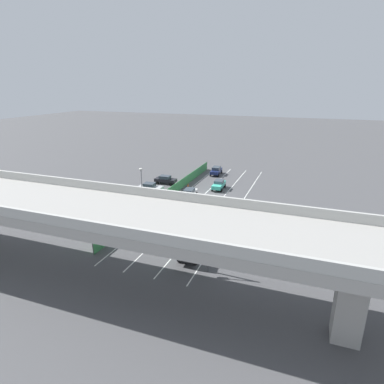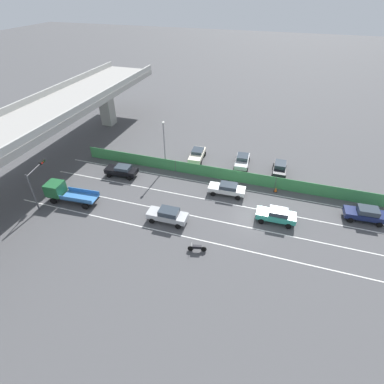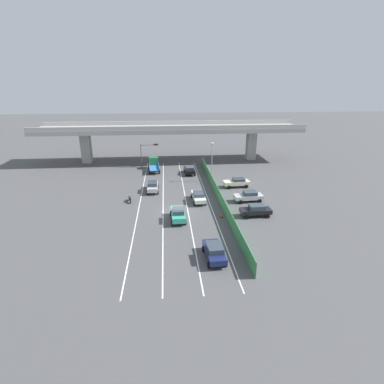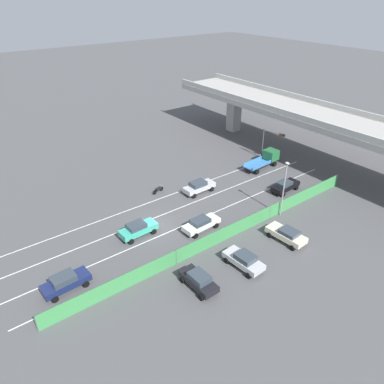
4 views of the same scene
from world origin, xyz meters
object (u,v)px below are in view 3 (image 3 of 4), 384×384
Objects in this scene: car_sedan_navy at (214,251)px; car_taxi_teal at (178,214)px; car_sedan_silver at (153,186)px; traffic_cone at (221,215)px; car_sedan_black at (190,170)px; parked_sedan_dark at (256,210)px; parked_wagon_silver at (249,196)px; motorcycle at (130,199)px; traffic_light at (147,150)px; street_lamp at (212,158)px; flatbed_truck_blue at (154,164)px; parked_sedan_cream at (237,182)px; car_sedan_white at (198,196)px.

car_taxi_teal is (-3.35, 9.71, 0.00)m from car_sedan_navy.
car_sedan_silver is 6.82× the size of traffic_cone.
car_sedan_black is 1.02× the size of car_taxi_teal.
parked_wagon_silver is at bearing 84.84° from parked_sedan_dark.
traffic_light is (1.85, 20.33, 3.22)m from motorcycle.
flatbed_truck_blue is at bearing 139.96° from street_lamp.
street_lamp reaches higher than parked_sedan_dark.
motorcycle is (-3.38, -4.53, -0.48)m from car_sedan_silver.
flatbed_truck_blue is 1.40× the size of parked_sedan_cream.
car_sedan_white is 23.05m from traffic_light.
parked_sedan_dark is (7.25, -6.07, 0.04)m from car_sedan_white.
traffic_light is (-8.56, 6.09, 2.80)m from car_sedan_black.
car_sedan_black is 11.64m from parked_sedan_cream.
street_lamp is (10.70, 4.55, 3.46)m from car_sedan_silver.
car_sedan_silver is 14.70m from parked_sedan_cream.
traffic_cone is (2.50, -6.00, -0.56)m from car_sedan_white.
traffic_cone is at bearing -134.22° from parked_wagon_silver.
parked_sedan_dark is 5.48m from parked_wagon_silver.
car_taxi_teal is at bearing -175.69° from traffic_cone.
car_taxi_teal is (3.73, -11.80, 0.00)m from car_sedan_silver.
car_taxi_teal is at bearing -178.00° from parked_sedan_dark.
car_sedan_navy reaches higher than car_sedan_black.
traffic_cone is at bearing -49.49° from car_sedan_silver.
parked_wagon_silver is 11.87m from street_lamp.
car_sedan_silver is at bearing 158.21° from parked_wagon_silver.
parked_wagon_silver is (7.74, -0.62, 0.02)m from car_sedan_white.
parked_sedan_cream is (0.22, 12.35, -0.03)m from parked_sedan_dark.
car_sedan_navy is 23.69m from parked_sedan_cream.
car_sedan_navy is at bearing -90.40° from car_sedan_white.
car_sedan_white is 9.46m from parked_sedan_dark.
parked_sedan_dark is at bearing -59.61° from traffic_light.
parked_wagon_silver reaches higher than parked_sedan_cream.
flatbed_truck_blue is 18.56m from motorcycle.
street_lamp is at bearing 86.38° from traffic_cone.
car_sedan_black is 21.24m from traffic_cone.
flatbed_truck_blue is 1.45× the size of parked_wagon_silver.
traffic_light reaches higher than traffic_cone.
car_sedan_navy reaches higher than car_sedan_white.
car_sedan_silver is 1.04× the size of car_taxi_teal.
car_sedan_white is 2.48× the size of motorcycle.
flatbed_truck_blue is 0.90× the size of street_lamp.
parked_sedan_dark is at bearing -91.04° from parked_sedan_cream.
car_sedan_silver is at bearing 141.65° from parked_sedan_dark.
car_sedan_black is 21.76m from car_taxi_teal.
car_sedan_navy is 1.01× the size of car_taxi_teal.
car_taxi_teal reaches higher than car_sedan_black.
motorcycle is 18.85m from parked_sedan_cream.
car_sedan_black is 0.99× the size of parked_sedan_cream.
car_taxi_teal is at bearing -130.68° from parked_sedan_cream.
flatbed_truck_blue reaches higher than motorcycle.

